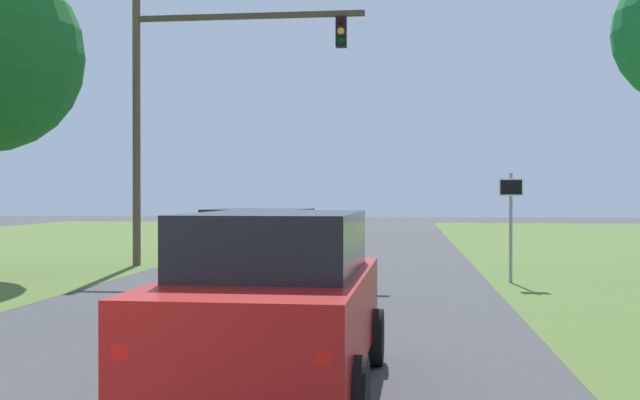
{
  "coord_description": "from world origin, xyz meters",
  "views": [
    {
      "loc": [
        2.72,
        -4.42,
        2.18
      ],
      "look_at": [
        0.56,
        14.4,
        2.04
      ],
      "focal_mm": 42.8,
      "sensor_mm": 36.0,
      "label": 1
    }
  ],
  "objects_px": {
    "pickup_truck_lead": "(261,256)",
    "red_suv_near": "(274,297)",
    "keep_moving_sign": "(511,213)",
    "traffic_light": "(192,91)"
  },
  "relations": [
    {
      "from": "pickup_truck_lead",
      "to": "red_suv_near",
      "type": "bearing_deg",
      "value": -77.69
    },
    {
      "from": "pickup_truck_lead",
      "to": "keep_moving_sign",
      "type": "distance_m",
      "value": 7.13
    },
    {
      "from": "red_suv_near",
      "to": "keep_moving_sign",
      "type": "distance_m",
      "value": 11.52
    },
    {
      "from": "red_suv_near",
      "to": "keep_moving_sign",
      "type": "xyz_separation_m",
      "value": [
        4.01,
        10.77,
        0.7
      ]
    },
    {
      "from": "pickup_truck_lead",
      "to": "keep_moving_sign",
      "type": "height_order",
      "value": "keep_moving_sign"
    },
    {
      "from": "pickup_truck_lead",
      "to": "keep_moving_sign",
      "type": "xyz_separation_m",
      "value": [
        5.34,
        4.67,
        0.74
      ]
    },
    {
      "from": "traffic_light",
      "to": "keep_moving_sign",
      "type": "height_order",
      "value": "traffic_light"
    },
    {
      "from": "red_suv_near",
      "to": "keep_moving_sign",
      "type": "relative_size",
      "value": 1.7
    },
    {
      "from": "traffic_light",
      "to": "keep_moving_sign",
      "type": "bearing_deg",
      "value": -20.83
    },
    {
      "from": "red_suv_near",
      "to": "pickup_truck_lead",
      "type": "height_order",
      "value": "red_suv_near"
    }
  ]
}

